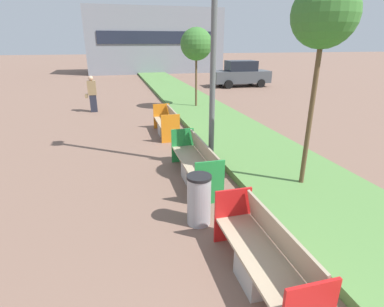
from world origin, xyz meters
The scene contains 11 objects.
planter_grass_strip centered at (3.20, 12.00, 0.09)m, with size 2.80×120.00×0.18m.
building_backdrop centered at (4.00, 35.00, 3.23)m, with size 14.03×5.33×6.46m.
bench_red_frame centered at (0.94, 3.43, 0.37)m, with size 0.65×2.09×0.94m.
bench_green_frame centered at (0.94, 6.89, 0.38)m, with size 0.65×2.46×0.94m.
bench_orange_frame centered at (0.94, 10.77, 0.36)m, with size 0.65×1.89×0.94m.
litter_bin centered at (0.50, 5.07, 0.48)m, with size 0.44×0.44×0.95m.
street_lamp_post centered at (1.55, 7.57, 3.81)m, with size 0.24×0.44×6.86m.
sapling_tree_near centered at (3.10, 5.77, 3.58)m, with size 1.24×1.24×4.24m.
sapling_tree_far centered at (3.10, 14.69, 3.03)m, with size 1.48×1.48×3.79m.
pedestrian_walking centered at (-1.77, 15.36, 0.85)m, with size 0.53×0.24×1.68m.
parked_car_distant centered at (8.47, 21.73, 0.91)m, with size 4.29×2.00×1.86m.
Camera 1 is at (-0.82, 0.51, 3.14)m, focal length 28.00 mm.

